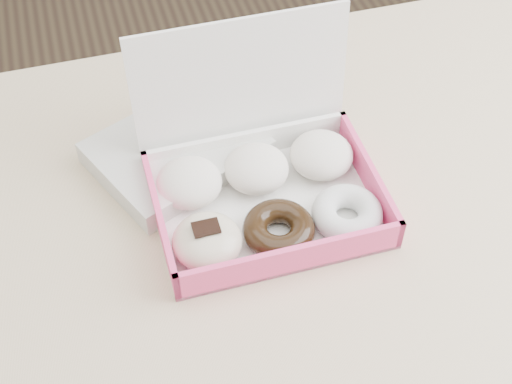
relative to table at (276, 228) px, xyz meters
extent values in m
cube|color=tan|center=(0.00, 0.00, 0.06)|extent=(1.20, 0.80, 0.04)
cylinder|color=tan|center=(0.55, 0.35, -0.32)|extent=(0.05, 0.05, 0.71)
cube|color=white|center=(-0.02, -0.03, 0.08)|extent=(0.32, 0.23, 0.01)
cube|color=#FF4885|center=(-0.02, -0.14, 0.10)|extent=(0.32, 0.01, 0.05)
cube|color=white|center=(-0.02, 0.09, 0.10)|extent=(0.32, 0.01, 0.05)
cube|color=#FF4885|center=(-0.18, -0.03, 0.10)|extent=(0.01, 0.23, 0.05)
cube|color=#FF4885|center=(0.13, -0.03, 0.10)|extent=(0.01, 0.23, 0.05)
cube|color=white|center=(-0.02, 0.11, 0.19)|extent=(0.32, 0.03, 0.23)
ellipsoid|color=white|center=(-0.12, 0.03, 0.11)|extent=(0.09, 0.09, 0.05)
ellipsoid|color=white|center=(-0.02, 0.03, 0.11)|extent=(0.09, 0.09, 0.05)
ellipsoid|color=white|center=(0.08, 0.03, 0.11)|extent=(0.09, 0.09, 0.05)
ellipsoid|color=beige|center=(-0.12, -0.08, 0.11)|extent=(0.09, 0.09, 0.05)
cube|color=black|center=(-0.12, -0.08, 0.14)|extent=(0.04, 0.03, 0.00)
torus|color=black|center=(-0.02, -0.08, 0.10)|extent=(0.10, 0.10, 0.03)
torus|color=white|center=(0.08, -0.08, 0.10)|extent=(0.10, 0.10, 0.03)
cube|color=silver|center=(-0.13, 0.11, 0.10)|extent=(0.29, 0.27, 0.04)
camera|label=1|loc=(-0.22, -0.65, 0.87)|focal=50.00mm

